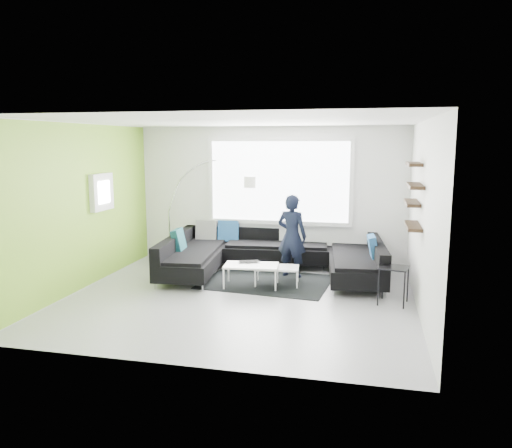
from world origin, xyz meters
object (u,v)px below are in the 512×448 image
(arc_lamp, at_px, (169,211))
(person, at_px, (292,236))
(sectional_sofa, at_px, (273,256))
(laptop, at_px, (249,262))
(coffee_table, at_px, (264,275))
(side_table, at_px, (393,285))

(arc_lamp, xyz_separation_m, person, (2.71, -0.70, -0.29))
(sectional_sofa, height_order, laptop, sectional_sofa)
(coffee_table, bearing_deg, laptop, 172.30)
(side_table, height_order, laptop, side_table)
(side_table, bearing_deg, sectional_sofa, 150.82)
(person, bearing_deg, side_table, 159.97)
(sectional_sofa, relative_size, person, 2.70)
(arc_lamp, distance_m, person, 2.81)
(arc_lamp, bearing_deg, side_table, -34.78)
(coffee_table, height_order, person, person)
(arc_lamp, distance_m, laptop, 2.58)
(coffee_table, xyz_separation_m, side_table, (2.15, -0.51, 0.10))
(arc_lamp, xyz_separation_m, side_table, (4.49, -1.91, -0.77))
(coffee_table, relative_size, person, 0.77)
(arc_lamp, bearing_deg, sectional_sofa, -28.79)
(coffee_table, bearing_deg, sectional_sofa, 81.01)
(sectional_sofa, xyz_separation_m, coffee_table, (-0.03, -0.68, -0.18))
(side_table, xyz_separation_m, person, (-1.78, 1.21, 0.48))
(laptop, bearing_deg, coffee_table, -23.38)
(sectional_sofa, bearing_deg, coffee_table, -98.30)
(sectional_sofa, relative_size, coffee_table, 3.49)
(coffee_table, distance_m, person, 0.98)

